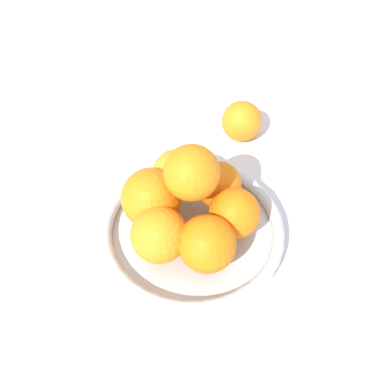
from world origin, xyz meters
name	(u,v)px	position (x,y,z in m)	size (l,w,h in m)	color
ground_plane	(192,235)	(0.00, 0.00, 0.00)	(4.00, 4.00, 0.00)	silver
fruit_bowl	(192,229)	(0.00, 0.00, 0.02)	(0.26, 0.26, 0.03)	silver
orange_pile	(187,203)	(0.01, 0.00, 0.08)	(0.19, 0.20, 0.13)	orange
stray_orange	(242,121)	(-0.11, -0.21, 0.04)	(0.07, 0.07, 0.07)	orange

